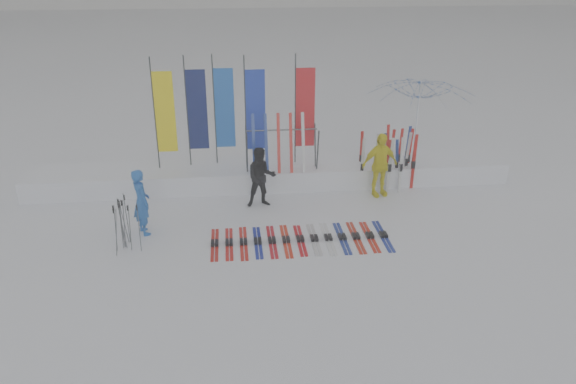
{
  "coord_description": "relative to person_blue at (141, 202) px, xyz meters",
  "views": [
    {
      "loc": [
        -1.13,
        -10.9,
        6.43
      ],
      "look_at": [
        0.2,
        1.6,
        1.0
      ],
      "focal_mm": 35.0,
      "sensor_mm": 36.0,
      "label": 1
    }
  ],
  "objects": [
    {
      "name": "person_black",
      "position": [
        2.99,
        1.31,
        -0.01
      ],
      "size": [
        0.85,
        0.69,
        1.65
      ],
      "primitive_type": "imported",
      "rotation": [
        0.0,
        0.0,
        0.09
      ],
      "color": "black",
      "rests_on": "ground"
    },
    {
      "name": "pole_cluster",
      "position": [
        -0.32,
        -0.75,
        -0.23
      ],
      "size": [
        0.58,
        0.93,
        1.25
      ],
      "color": "#595B60",
      "rests_on": "ground"
    },
    {
      "name": "ski_row",
      "position": [
        3.78,
        -0.81,
        -0.8
      ],
      "size": [
        4.26,
        1.7,
        0.07
      ],
      "color": "#B4170E",
      "rests_on": "ground"
    },
    {
      "name": "person_blue",
      "position": [
        0.0,
        0.0,
        0.0
      ],
      "size": [
        0.64,
        0.72,
        1.67
      ],
      "primitive_type": "imported",
      "rotation": [
        0.0,
        0.0,
        2.05
      ],
      "color": "blue",
      "rests_on": "ground"
    },
    {
      "name": "upright_skis",
      "position": [
        6.93,
        2.43,
        -0.04
      ],
      "size": [
        1.66,
        1.16,
        1.69
      ],
      "color": "red",
      "rests_on": "ground"
    },
    {
      "name": "snow_bank",
      "position": [
        3.35,
        2.85,
        -0.54
      ],
      "size": [
        14.0,
        1.6,
        0.6
      ],
      "primitive_type": "cube",
      "color": "white",
      "rests_on": "ground"
    },
    {
      "name": "ski_rack",
      "position": [
        3.65,
        2.45,
        0.55
      ],
      "size": [
        2.04,
        0.8,
        1.23
      ],
      "color": "#383A3F",
      "rests_on": "ground"
    },
    {
      "name": "ground",
      "position": [
        3.35,
        -1.75,
        -0.84
      ],
      "size": [
        120.0,
        120.0,
        0.0
      ],
      "primitive_type": "plane",
      "color": "white",
      "rests_on": "ground"
    },
    {
      "name": "person_yellow",
      "position": [
        6.33,
        1.69,
        0.08
      ],
      "size": [
        1.15,
        0.68,
        1.83
      ],
      "primitive_type": "imported",
      "rotation": [
        0.0,
        0.0,
        0.24
      ],
      "color": "yellow",
      "rests_on": "ground"
    },
    {
      "name": "feather_flags",
      "position": [
        2.19,
        3.02,
        1.41
      ],
      "size": [
        4.56,
        0.31,
        3.2
      ],
      "color": "#383A3F",
      "rests_on": "ground"
    },
    {
      "name": "tent_canopy",
      "position": [
        8.03,
        3.67,
        0.63
      ],
      "size": [
        3.83,
        3.87,
        2.94
      ],
      "primitive_type": "imported",
      "rotation": [
        0.0,
        0.0,
        0.22
      ],
      "color": "white",
      "rests_on": "ground"
    }
  ]
}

